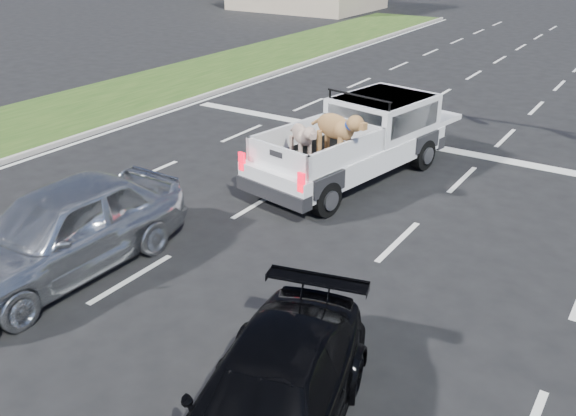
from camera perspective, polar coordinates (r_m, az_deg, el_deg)
name	(u,v)px	position (r m, az deg, el deg)	size (l,w,h in m)	color
ground	(205,309)	(10.49, -7.75, -9.30)	(160.00, 160.00, 0.00)	black
road_markings	(375,183)	(15.41, 8.15, 2.31)	(17.75, 60.00, 0.01)	silver
grass_median_left	(58,116)	(22.13, -20.75, 8.06)	(5.00, 60.00, 0.10)	#214013
curb_left	(108,127)	(20.26, -16.50, 7.25)	(0.15, 60.00, 0.14)	#A19B94
pickup_truck	(356,140)	(15.36, 6.35, 6.35)	(3.03, 5.99, 2.14)	black
silver_sedan	(62,230)	(11.78, -20.40, -1.94)	(2.00, 4.97, 1.69)	silver
black_coupe	(268,405)	(7.67, -1.87, -17.94)	(1.80, 4.42, 1.28)	black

